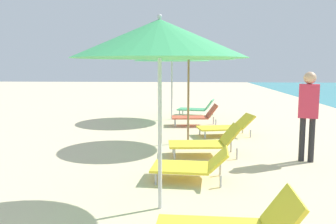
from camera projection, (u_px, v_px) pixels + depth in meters
The scene contains 9 objects.
umbrella_second at pixel (160, 39), 4.33m from camera, with size 2.17×2.17×2.46m.
lounger_second_shoreside at pixel (192, 165), 5.71m from camera, with size 1.26×0.77×0.52m.
umbrella_third at pixel (189, 47), 8.26m from camera, with size 2.16×2.16×2.63m.
lounger_third_shoreside at pixel (227, 126), 9.34m from camera, with size 1.55×0.96×0.57m.
lounger_third_inland at pixel (206, 142), 7.26m from camera, with size 1.47×0.81×0.64m.
umbrella_farthest at pixel (172, 52), 11.95m from camera, with size 2.58×2.58×2.68m.
lounger_farthest_shoreside at pixel (197, 108), 13.15m from camera, with size 1.42×0.93×0.62m.
lounger_farthest_inland at pixel (196, 116), 10.92m from camera, with size 1.43×0.74×0.67m.
person_walking_near at pixel (308, 107), 6.73m from camera, with size 0.41×0.32×1.73m.
Camera 1 is at (0.80, -0.22, 1.84)m, focal length 37.99 mm.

